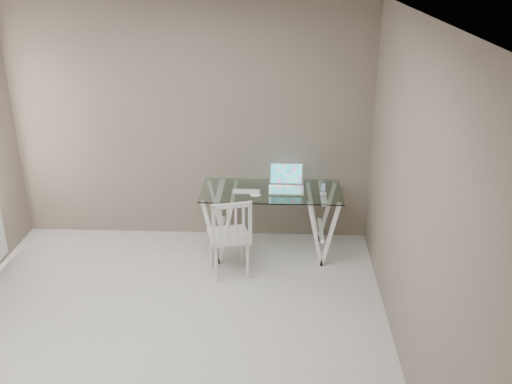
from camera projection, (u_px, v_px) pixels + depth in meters
room at (134, 160)px, 4.11m from camera, size 4.50×4.52×2.71m
desk at (271, 221)px, 6.24m from camera, size 1.50×0.70×0.75m
chair at (230, 234)px, 5.73m from camera, size 0.49×0.49×0.88m
laptop at (286, 183)px, 6.12m from camera, size 0.37×0.32×0.26m
keyboard at (246, 192)px, 6.05m from camera, size 0.31×0.13×0.01m
mouse at (256, 195)px, 5.93m from camera, size 0.12×0.07×0.04m
phone_dock at (323, 190)px, 6.01m from camera, size 0.06×0.06×0.12m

